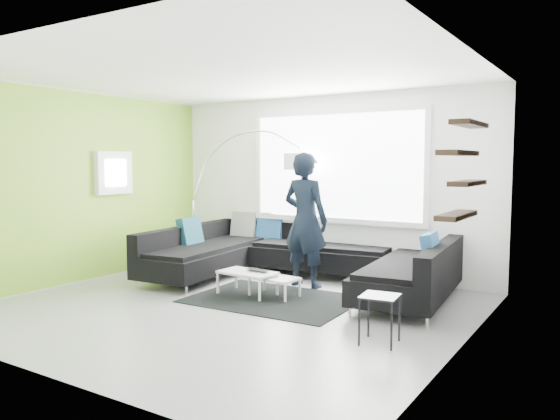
% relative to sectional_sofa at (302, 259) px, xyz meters
% --- Properties ---
extents(ground, '(5.50, 5.50, 0.00)m').
position_rel_sectional_sofa_xyz_m(ground, '(-0.16, -1.48, -0.39)').
color(ground, gray).
rests_on(ground, ground).
extents(room_shell, '(5.54, 5.04, 2.82)m').
position_rel_sectional_sofa_xyz_m(room_shell, '(-0.13, -1.27, 1.42)').
color(room_shell, white).
rests_on(room_shell, ground).
extents(sectional_sofa, '(4.37, 2.94, 0.89)m').
position_rel_sectional_sofa_xyz_m(sectional_sofa, '(0.00, 0.00, 0.00)').
color(sectional_sofa, black).
rests_on(sectional_sofa, ground).
extents(rug, '(2.13, 1.58, 0.01)m').
position_rel_sectional_sofa_xyz_m(rug, '(0.08, -0.87, -0.39)').
color(rug, black).
rests_on(rug, ground).
extents(coffee_table, '(1.00, 0.62, 0.32)m').
position_rel_sectional_sofa_xyz_m(coffee_table, '(-0.16, -0.79, -0.24)').
color(coffee_table, white).
rests_on(coffee_table, ground).
extents(arc_lamp, '(2.22, 1.11, 2.27)m').
position_rel_sectional_sofa_xyz_m(arc_lamp, '(-2.16, 0.15, 0.74)').
color(arc_lamp, silver).
rests_on(arc_lamp, ground).
extents(side_table, '(0.39, 0.39, 0.48)m').
position_rel_sectional_sofa_xyz_m(side_table, '(1.89, -1.74, -0.16)').
color(side_table, black).
rests_on(side_table, ground).
extents(person, '(0.76, 0.56, 1.90)m').
position_rel_sectional_sofa_xyz_m(person, '(0.05, 0.02, 0.56)').
color(person, black).
rests_on(person, ground).
extents(laptop, '(0.39, 0.29, 0.03)m').
position_rel_sectional_sofa_xyz_m(laptop, '(-0.23, -0.81, -0.06)').
color(laptop, black).
rests_on(laptop, coffee_table).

